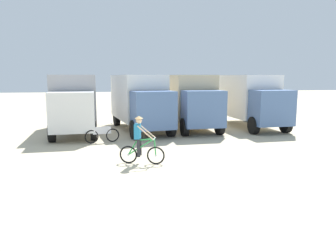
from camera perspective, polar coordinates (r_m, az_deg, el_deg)
The scene contains 7 objects.
ground_plane at distance 10.97m, azimuth 5.89°, elevation -8.58°, with size 120.00×120.00×0.00m, color beige.
box_truck_grey_hauler at distance 19.60m, azimuth -16.12°, elevation 4.35°, with size 2.68×6.85×3.35m.
box_truck_white_box at distance 19.72m, azimuth -5.03°, elevation 4.69°, with size 3.41×7.04×3.35m.
box_truck_tan_camper at distance 20.52m, azimuth 3.82°, elevation 4.86°, with size 2.57×6.82×3.35m.
box_truck_avon_van at distance 21.71m, azimuth 14.12°, elevation 4.83°, with size 2.68×6.85×3.35m.
cyclist_orange_shirt at distance 12.08m, azimuth -4.92°, elevation -2.81°, with size 1.67×0.69×1.82m.
bicycle_spare at distance 16.31m, azimuth -11.54°, elevation -1.54°, with size 1.69×0.61×0.97m.
Camera 1 is at (-2.91, -10.06, 3.26)m, focal length 34.49 mm.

